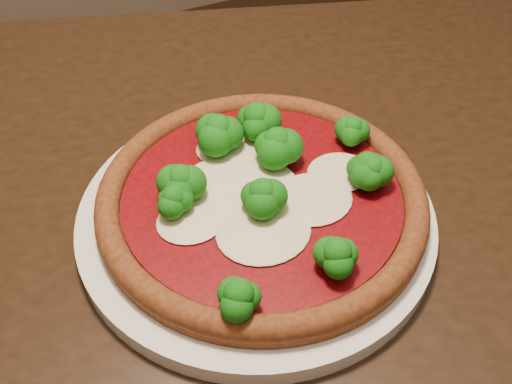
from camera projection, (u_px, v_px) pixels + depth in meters
name	position (u px, v px, depth m)	size (l,w,h in m)	color
dining_table	(209.00, 267.00, 0.63)	(1.26, 1.08, 0.75)	black
plate	(256.00, 216.00, 0.53)	(0.33, 0.33, 0.02)	silver
pizza	(263.00, 192.00, 0.52)	(0.30, 0.30, 0.06)	brown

